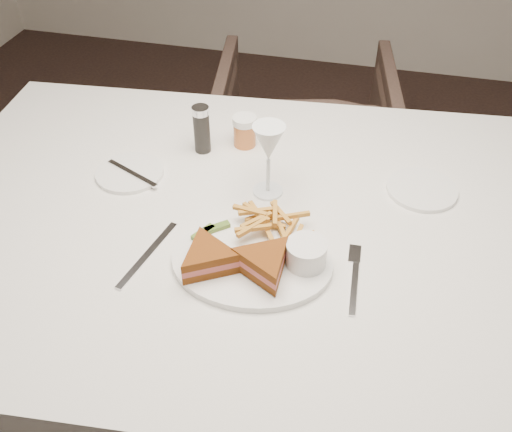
{
  "coord_description": "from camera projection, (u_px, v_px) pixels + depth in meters",
  "views": [
    {
      "loc": [
        -0.11,
        -0.73,
        1.56
      ],
      "look_at": [
        -0.32,
        0.12,
        0.8
      ],
      "focal_mm": 40.0,
      "sensor_mm": 36.0,
      "label": 1
    }
  ],
  "objects": [
    {
      "name": "table_setting",
      "position": [
        257.0,
        219.0,
        1.18
      ],
      "size": [
        0.84,
        0.62,
        0.18
      ],
      "color": "white",
      "rests_on": "table"
    },
    {
      "name": "table",
      "position": [
        261.0,
        327.0,
        1.48
      ],
      "size": [
        1.63,
        1.17,
        0.75
      ],
      "primitive_type": "cube",
      "rotation": [
        0.0,
        0.0,
        0.09
      ],
      "color": "silver",
      "rests_on": "ground"
    },
    {
      "name": "chair_far",
      "position": [
        303.0,
        134.0,
        2.23
      ],
      "size": [
        0.75,
        0.72,
        0.68
      ],
      "primitive_type": "imported",
      "rotation": [
        0.0,
        0.0,
        3.3
      ],
      "color": "#423029",
      "rests_on": "ground"
    }
  ]
}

